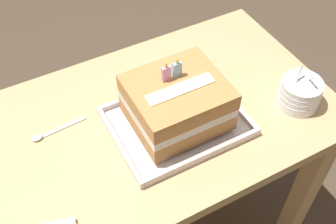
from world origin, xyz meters
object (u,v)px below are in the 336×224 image
(foil_tray, at_px, (177,122))
(serving_spoon_near_tray, at_px, (48,134))
(birthday_cake, at_px, (177,102))
(bowl_stack, at_px, (300,93))

(foil_tray, xyz_separation_m, serving_spoon_near_tray, (-0.31, 0.13, -0.00))
(birthday_cake, xyz_separation_m, serving_spoon_near_tray, (-0.31, 0.13, -0.08))
(birthday_cake, xyz_separation_m, bowl_stack, (0.33, -0.09, -0.05))
(serving_spoon_near_tray, bearing_deg, bowl_stack, -18.75)
(foil_tray, relative_size, serving_spoon_near_tray, 2.27)
(serving_spoon_near_tray, bearing_deg, birthday_cake, -22.21)
(birthday_cake, relative_size, serving_spoon_near_tray, 1.54)
(birthday_cake, bearing_deg, bowl_stack, -15.35)
(birthday_cake, distance_m, bowl_stack, 0.35)
(birthday_cake, bearing_deg, serving_spoon_near_tray, 157.79)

